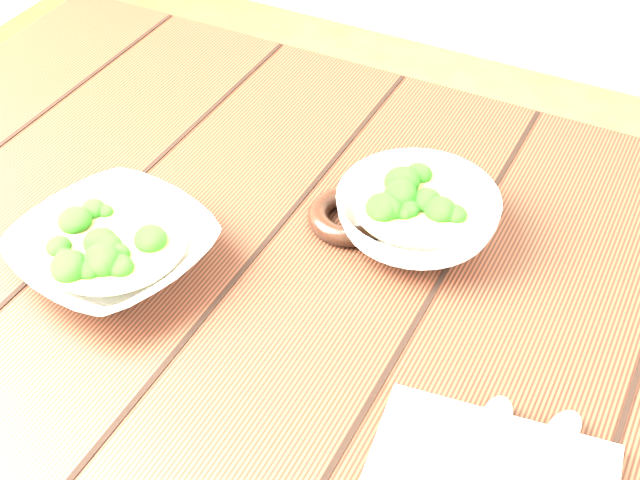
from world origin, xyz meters
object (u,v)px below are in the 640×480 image
(soup_bowl_front, at_px, (113,249))
(trivet, at_px, (350,216))
(soup_bowl_back, at_px, (417,215))
(table, at_px, (285,319))

(soup_bowl_front, relative_size, trivet, 2.50)
(soup_bowl_front, distance_m, soup_bowl_back, 0.34)
(table, distance_m, trivet, 0.16)
(table, relative_size, soup_bowl_front, 4.92)
(table, bearing_deg, soup_bowl_front, -142.59)
(soup_bowl_back, bearing_deg, trivet, -168.78)
(soup_bowl_back, bearing_deg, soup_bowl_front, -144.02)
(soup_bowl_back, bearing_deg, table, -145.73)
(trivet, bearing_deg, soup_bowl_front, -137.04)
(soup_bowl_front, bearing_deg, table, 37.41)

